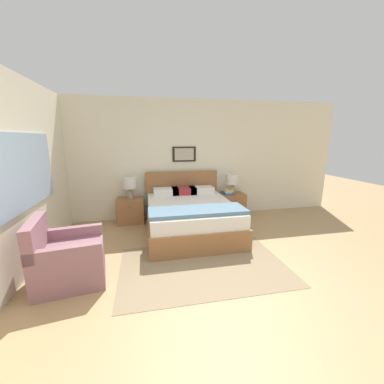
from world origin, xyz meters
name	(u,v)px	position (x,y,z in m)	size (l,w,h in m)	color
ground_plane	(234,301)	(0.00, 0.00, 0.00)	(16.00, 16.00, 0.00)	tan
wall_back	(185,160)	(0.00, 3.11, 1.30)	(7.35, 0.09, 2.60)	beige
wall_left	(29,173)	(-2.50, 1.53, 1.30)	(0.08, 5.48, 2.60)	beige
area_rug_main	(203,266)	(-0.15, 0.79, 0.00)	(2.32, 1.51, 0.01)	#897556
bed	(190,216)	(-0.10, 2.06, 0.33)	(1.61, 1.97, 1.05)	#936038
armchair	(67,259)	(-1.91, 0.80, 0.30)	(0.89, 0.85, 0.85)	#8E606B
nightstand_near_window	(131,211)	(-1.24, 2.83, 0.27)	(0.55, 0.42, 0.53)	#936038
nightstand_by_door	(232,205)	(1.05, 2.83, 0.27)	(0.55, 0.42, 0.53)	#936038
table_lamp_near_window	(130,184)	(-1.23, 2.82, 0.83)	(0.28, 0.28, 0.44)	gray
table_lamp_by_door	(232,181)	(1.03, 2.82, 0.83)	(0.28, 0.28, 0.44)	gray
book_thick_bottom	(228,193)	(0.92, 2.79, 0.55)	(0.22, 0.27, 0.04)	#335693
book_hardcover_middle	(228,192)	(0.92, 2.79, 0.59)	(0.16, 0.22, 0.04)	silver
book_novel_upper	(228,190)	(0.92, 2.79, 0.63)	(0.19, 0.27, 0.03)	beige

